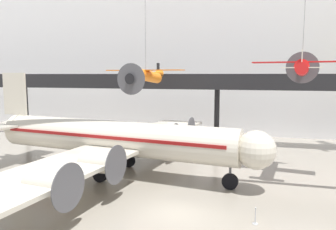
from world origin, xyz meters
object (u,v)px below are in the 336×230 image
(suspended_plane_orange_highwing, at_px, (146,75))
(suspended_plane_red_highwing, at_px, (302,68))
(airliner_silver_main, at_px, (111,138))
(stanchion_barrier, at_px, (255,219))

(suspended_plane_orange_highwing, height_order, suspended_plane_red_highwing, suspended_plane_red_highwing)
(airliner_silver_main, bearing_deg, suspended_plane_red_highwing, 17.91)
(airliner_silver_main, relative_size, stanchion_barrier, 31.28)
(suspended_plane_red_highwing, bearing_deg, airliner_silver_main, 107.83)
(suspended_plane_orange_highwing, xyz_separation_m, stanchion_barrier, (12.34, -15.49, -8.83))
(suspended_plane_orange_highwing, relative_size, stanchion_barrier, 11.43)
(airliner_silver_main, distance_m, suspended_plane_red_highwing, 17.99)
(airliner_silver_main, relative_size, suspended_plane_red_highwing, 3.04)
(airliner_silver_main, xyz_separation_m, suspended_plane_red_highwing, (16.53, 2.96, 6.44))
(suspended_plane_orange_highwing, xyz_separation_m, suspended_plane_red_highwing, (15.89, -5.17, 0.64))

